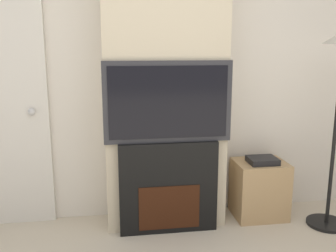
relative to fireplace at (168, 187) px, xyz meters
name	(u,v)px	position (x,y,z in m)	size (l,w,h in m)	color
wall_back	(161,60)	(0.00, 0.38, 0.98)	(6.00, 0.06, 2.70)	silver
chimney_breast	(165,61)	(0.00, 0.18, 0.98)	(0.96, 0.35, 2.70)	beige
fireplace	(168,187)	(0.00, 0.00, 0.00)	(0.78, 0.15, 0.74)	black
television	(168,102)	(0.00, 0.00, 0.68)	(0.98, 0.07, 0.62)	#2D2D33
media_stand	(259,188)	(0.82, 0.13, -0.11)	(0.44, 0.36, 0.54)	tan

